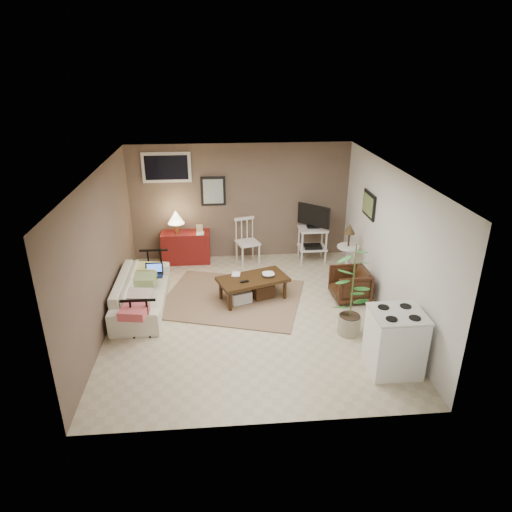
{
  "coord_description": "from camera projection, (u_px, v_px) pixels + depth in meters",
  "views": [
    {
      "loc": [
        -0.46,
        -6.58,
        3.89
      ],
      "look_at": [
        0.14,
        0.35,
        0.9
      ],
      "focal_mm": 32.0,
      "sensor_mm": 36.0,
      "label": 1
    }
  ],
  "objects": [
    {
      "name": "book_table",
      "position": [
        232.0,
        269.0,
        7.97
      ],
      "size": [
        0.15,
        0.04,
        0.2
      ],
      "primitive_type": "imported",
      "rotation": [
        0.0,
        0.0,
        -0.14
      ],
      "color": "#311D0D",
      "rests_on": "coffee_table"
    },
    {
      "name": "bowl",
      "position": [
        268.0,
        271.0,
        7.91
      ],
      "size": [
        0.22,
        0.07,
        0.22
      ],
      "primitive_type": "imported",
      "rotation": [
        0.0,
        0.0,
        0.1
      ],
      "color": "#311D0D",
      "rests_on": "coffee_table"
    },
    {
      "name": "spindle_chair",
      "position": [
        247.0,
        243.0,
        9.38
      ],
      "size": [
        0.53,
        0.53,
        0.94
      ],
      "color": "silver",
      "rests_on": "floor"
    },
    {
      "name": "side_table",
      "position": [
        348.0,
        245.0,
        8.59
      ],
      "size": [
        0.41,
        0.41,
        1.11
      ],
      "color": "silver",
      "rests_on": "floor"
    },
    {
      "name": "sofa_pillows",
      "position": [
        141.0,
        288.0,
        7.43
      ],
      "size": [
        0.38,
        1.88,
        0.13
      ],
      "primitive_type": null,
      "color": "#C3B0A1",
      "rests_on": "sofa"
    },
    {
      "name": "art_right",
      "position": [
        369.0,
        205.0,
        8.13
      ],
      "size": [
        0.03,
        0.6,
        0.45
      ],
      "primitive_type": "cube",
      "color": "black"
    },
    {
      "name": "window",
      "position": [
        166.0,
        167.0,
        8.97
      ],
      "size": [
        0.96,
        0.03,
        0.6
      ],
      "primitive_type": "cube",
      "color": "silver"
    },
    {
      "name": "red_console",
      "position": [
        185.0,
        244.0,
        9.42
      ],
      "size": [
        0.98,
        0.44,
        1.13
      ],
      "color": "maroon",
      "rests_on": "floor"
    },
    {
      "name": "floor",
      "position": [
        250.0,
        314.0,
        7.59
      ],
      "size": [
        5.0,
        5.0,
        0.0
      ],
      "primitive_type": "plane",
      "color": "#C1B293",
      "rests_on": "ground"
    },
    {
      "name": "sofa_end_rails",
      "position": [
        148.0,
        289.0,
        7.7
      ],
      "size": [
        0.53,
        1.97,
        0.66
      ],
      "primitive_type": null,
      "color": "black",
      "rests_on": "floor"
    },
    {
      "name": "armchair",
      "position": [
        350.0,
        283.0,
        7.96
      ],
      "size": [
        0.6,
        0.64,
        0.62
      ],
      "primitive_type": "imported",
      "rotation": [
        0.0,
        0.0,
        -1.51
      ],
      "color": "#32180E",
      "rests_on": "floor"
    },
    {
      "name": "book_console",
      "position": [
        196.0,
        229.0,
        9.18
      ],
      "size": [
        0.16,
        0.02,
        0.21
      ],
      "primitive_type": "imported",
      "rotation": [
        0.0,
        0.0,
        -0.02
      ],
      "color": "#311D0D",
      "rests_on": "red_console"
    },
    {
      "name": "coffee_table",
      "position": [
        252.0,
        287.0,
        7.96
      ],
      "size": [
        1.32,
        0.97,
        0.45
      ],
      "color": "#311D0D",
      "rests_on": "floor"
    },
    {
      "name": "stove",
      "position": [
        395.0,
        341.0,
        6.08
      ],
      "size": [
        0.68,
        0.63,
        0.89
      ],
      "color": "white",
      "rests_on": "floor"
    },
    {
      "name": "tv_stand",
      "position": [
        313.0,
        232.0,
        9.39
      ],
      "size": [
        0.57,
        0.52,
        1.21
      ],
      "color": "silver",
      "rests_on": "floor"
    },
    {
      "name": "laptop",
      "position": [
        154.0,
        272.0,
        7.95
      ],
      "size": [
        0.3,
        0.22,
        0.21
      ],
      "color": "black",
      "rests_on": "sofa"
    },
    {
      "name": "art_back",
      "position": [
        213.0,
        191.0,
        9.24
      ],
      "size": [
        0.5,
        0.03,
        0.6
      ],
      "primitive_type": "cube",
      "color": "black"
    },
    {
      "name": "rug",
      "position": [
        232.0,
        298.0,
        8.07
      ],
      "size": [
        2.78,
        2.46,
        0.02
      ],
      "primitive_type": "cube",
      "rotation": [
        0.0,
        0.0,
        -0.29
      ],
      "color": "#8A6A50",
      "rests_on": "floor"
    },
    {
      "name": "potted_plant",
      "position": [
        353.0,
        287.0,
        6.74
      ],
      "size": [
        0.38,
        0.38,
        1.52
      ],
      "color": "gray",
      "rests_on": "floor"
    },
    {
      "name": "sofa",
      "position": [
        141.0,
        287.0,
        7.67
      ],
      "size": [
        0.58,
        1.98,
        0.77
      ],
      "primitive_type": "imported",
      "rotation": [
        0.0,
        0.0,
        1.57
      ],
      "color": "white",
      "rests_on": "floor"
    }
  ]
}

